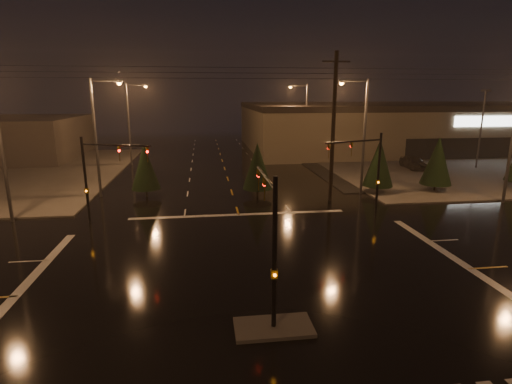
# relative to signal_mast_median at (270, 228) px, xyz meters

# --- Properties ---
(ground) EXTENTS (140.00, 140.00, 0.00)m
(ground) POSITION_rel_signal_mast_median_xyz_m (-0.00, 3.07, -3.75)
(ground) COLOR black
(ground) RESTS_ON ground
(sidewalk_ne) EXTENTS (36.00, 36.00, 0.12)m
(sidewalk_ne) POSITION_rel_signal_mast_median_xyz_m (30.00, 33.07, -3.69)
(sidewalk_ne) COLOR #46433F
(sidewalk_ne) RESTS_ON ground
(median_island) EXTENTS (3.00, 1.60, 0.15)m
(median_island) POSITION_rel_signal_mast_median_xyz_m (-0.00, -0.93, -3.68)
(median_island) COLOR #46433F
(median_island) RESTS_ON ground
(stop_bar_far) EXTENTS (16.00, 0.50, 0.01)m
(stop_bar_far) POSITION_rel_signal_mast_median_xyz_m (-0.00, 14.07, -3.75)
(stop_bar_far) COLOR beige
(stop_bar_far) RESTS_ON ground
(parking_lot) EXTENTS (50.00, 24.00, 0.08)m
(parking_lot) POSITION_rel_signal_mast_median_xyz_m (35.00, 31.07, -3.71)
(parking_lot) COLOR black
(parking_lot) RESTS_ON ground
(retail_building) EXTENTS (60.20, 28.30, 7.20)m
(retail_building) POSITION_rel_signal_mast_median_xyz_m (35.00, 49.06, 0.09)
(retail_building) COLOR #645C47
(retail_building) RESTS_ON ground
(signal_mast_median) EXTENTS (0.25, 4.59, 6.00)m
(signal_mast_median) POSITION_rel_signal_mast_median_xyz_m (0.00, 0.00, 0.00)
(signal_mast_median) COLOR black
(signal_mast_median) RESTS_ON ground
(signal_mast_ne) EXTENTS (4.84, 1.86, 6.00)m
(signal_mast_ne) POSITION_rel_signal_mast_median_xyz_m (9.50, 13.21, 0.04)
(signal_mast_ne) COLOR black
(signal_mast_ne) RESTS_ON ground
(signal_mast_nw) EXTENTS (4.84, 1.86, 6.00)m
(signal_mast_nw) POSITION_rel_signal_mast_median_xyz_m (-9.50, 13.21, 0.04)
(signal_mast_nw) COLOR black
(signal_mast_nw) RESTS_ON ground
(streetlight_1) EXTENTS (2.77, 0.32, 10.00)m
(streetlight_1) POSITION_rel_signal_mast_median_xyz_m (-11.18, 21.07, 2.05)
(streetlight_1) COLOR #38383A
(streetlight_1) RESTS_ON ground
(streetlight_2) EXTENTS (2.77, 0.32, 10.00)m
(streetlight_2) POSITION_rel_signal_mast_median_xyz_m (-11.18, 37.07, 2.05)
(streetlight_2) COLOR #38383A
(streetlight_2) RESTS_ON ground
(streetlight_3) EXTENTS (2.77, 0.32, 10.00)m
(streetlight_3) POSITION_rel_signal_mast_median_xyz_m (11.18, 19.07, 2.05)
(streetlight_3) COLOR #38383A
(streetlight_3) RESTS_ON ground
(streetlight_4) EXTENTS (2.77, 0.32, 10.00)m
(streetlight_4) POSITION_rel_signal_mast_median_xyz_m (11.18, 39.07, 2.05)
(streetlight_4) COLOR #38383A
(streetlight_4) RESTS_ON ground
(utility_pole_1) EXTENTS (2.20, 0.32, 12.00)m
(utility_pole_1) POSITION_rel_signal_mast_median_xyz_m (8.00, 17.07, 2.38)
(utility_pole_1) COLOR black
(utility_pole_1) RESTS_ON ground
(conifer_0) EXTENTS (2.69, 2.69, 4.90)m
(conifer_0) POSITION_rel_signal_mast_median_xyz_m (13.00, 19.01, -0.95)
(conifer_0) COLOR black
(conifer_0) RESTS_ON ground
(conifer_1) EXTENTS (2.77, 2.77, 5.02)m
(conifer_1) POSITION_rel_signal_mast_median_xyz_m (18.56, 18.97, -0.89)
(conifer_1) COLOR black
(conifer_1) RESTS_ON ground
(conifer_3) EXTENTS (2.48, 2.48, 4.58)m
(conifer_3) POSITION_rel_signal_mast_median_xyz_m (-7.51, 20.52, -1.12)
(conifer_3) COLOR black
(conifer_3) RESTS_ON ground
(conifer_4) EXTENTS (2.57, 2.57, 4.71)m
(conifer_4) POSITION_rel_signal_mast_median_xyz_m (2.12, 19.33, -1.05)
(conifer_4) COLOR black
(conifer_4) RESTS_ON ground
(car_parked) EXTENTS (2.37, 4.96, 1.64)m
(car_parked) POSITION_rel_signal_mast_median_xyz_m (22.34, 29.76, -2.93)
(car_parked) COLOR black
(car_parked) RESTS_ON ground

